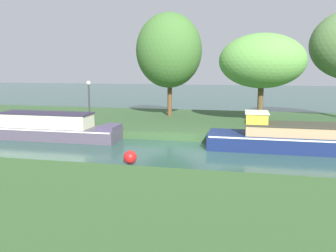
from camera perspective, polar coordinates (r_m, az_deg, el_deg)
ground_plane at (r=15.51m, az=1.29°, el=-4.09°), size 120.00×120.00×0.00m
riverbank_far at (r=22.25m, az=4.68°, el=0.63°), size 72.00×10.00×0.40m
riverbank_near at (r=7.33m, az=-12.85°, el=-19.08°), size 72.00×10.00×0.40m
slate_barge at (r=18.90m, az=-18.56°, el=-0.27°), size 6.87×1.81×1.38m
navy_narrowboat at (r=16.50m, az=20.97°, el=-1.93°), size 8.09×2.07×1.72m
willow_tree_left at (r=23.35m, az=0.16°, el=12.42°), size 4.40×4.16×6.87m
willow_tree_centre at (r=21.26m, az=15.38°, el=10.37°), size 5.05×3.91×5.29m
lamp_post at (r=20.14m, az=-13.00°, el=4.71°), size 0.24×0.24×2.55m
mooring_post_near at (r=20.60m, az=-19.48°, el=0.79°), size 0.18×0.18×0.61m
channel_buoy at (r=13.46m, az=-6.31°, el=-5.16°), size 0.52×0.52×0.52m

